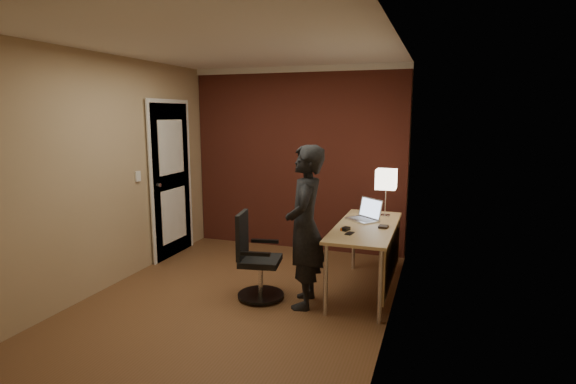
# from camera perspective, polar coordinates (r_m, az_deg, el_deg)

# --- Properties ---
(room) EXTENTS (4.00, 4.00, 4.00)m
(room) POSITION_cam_1_polar(r_m,az_deg,el_deg) (5.89, -2.61, 4.96)
(room) COLOR brown
(room) RESTS_ON ground
(desk) EXTENTS (0.60, 1.50, 0.73)m
(desk) POSITION_cam_1_polar(r_m,az_deg,el_deg) (4.77, 10.70, -5.75)
(desk) COLOR tan
(desk) RESTS_ON ground
(desk_lamp) EXTENTS (0.22, 0.22, 0.54)m
(desk_lamp) POSITION_cam_1_polar(r_m,az_deg,el_deg) (5.14, 12.36, 1.52)
(desk_lamp) COLOR silver
(desk_lamp) RESTS_ON desk
(laptop) EXTENTS (0.42, 0.41, 0.23)m
(laptop) POSITION_cam_1_polar(r_m,az_deg,el_deg) (4.98, 9.89, -2.78)
(laptop) COLOR silver
(laptop) RESTS_ON desk
(mouse) EXTENTS (0.09, 0.11, 0.03)m
(mouse) POSITION_cam_1_polar(r_m,az_deg,el_deg) (4.52, 7.31, -4.66)
(mouse) COLOR black
(mouse) RESTS_ON desk
(phone) EXTENTS (0.08, 0.12, 0.01)m
(phone) POSITION_cam_1_polar(r_m,az_deg,el_deg) (4.40, 7.81, -5.22)
(phone) COLOR black
(phone) RESTS_ON desk
(wallet) EXTENTS (0.10, 0.12, 0.02)m
(wallet) POSITION_cam_1_polar(r_m,az_deg,el_deg) (4.69, 12.02, -4.32)
(wallet) COLOR black
(wallet) RESTS_ON desk
(office_chair) EXTENTS (0.48, 0.53, 0.88)m
(office_chair) POSITION_cam_1_polar(r_m,az_deg,el_deg) (4.64, -4.20, -8.82)
(office_chair) COLOR black
(office_chair) RESTS_ON ground
(person) EXTENTS (0.47, 0.64, 1.59)m
(person) POSITION_cam_1_polar(r_m,az_deg,el_deg) (4.36, 2.16, -4.46)
(person) COLOR black
(person) RESTS_ON ground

